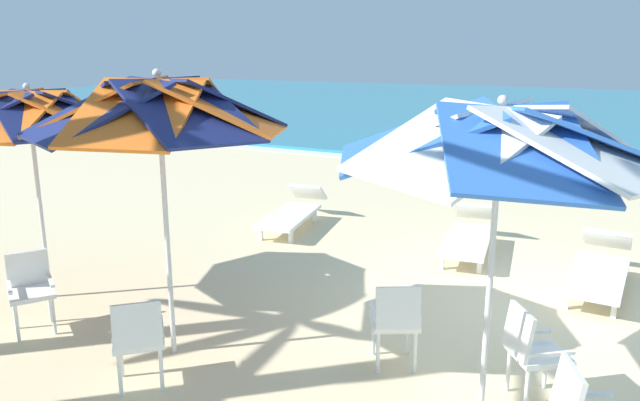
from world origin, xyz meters
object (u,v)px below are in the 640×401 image
(plastic_chair_2, at_px, (532,349))
(sun_lounger_0, at_px, (599,268))
(beach_umbrella_0, at_px, (500,139))
(plastic_chair_3, at_px, (138,337))
(plastic_chair_0, at_px, (396,319))
(sun_lounger_2, at_px, (293,211))
(sun_lounger_1, at_px, (468,235))
(beach_umbrella_1, at_px, (159,109))
(beach_umbrella_2, at_px, (30,113))
(plastic_chair_4, at_px, (30,286))

(plastic_chair_2, height_order, sun_lounger_0, plastic_chair_2)
(beach_umbrella_0, height_order, plastic_chair_3, beach_umbrella_0)
(plastic_chair_0, xyz_separation_m, sun_lounger_2, (-3.28, 3.65, -0.22))
(beach_umbrella_0, height_order, sun_lounger_1, beach_umbrella_0)
(beach_umbrella_1, relative_size, plastic_chair_3, 3.25)
(plastic_chair_3, bearing_deg, beach_umbrella_2, 157.78)
(beach_umbrella_2, distance_m, sun_lounger_0, 7.18)
(plastic_chair_0, height_order, sun_lounger_2, plastic_chair_0)
(plastic_chair_2, xyz_separation_m, sun_lounger_1, (-1.50, 3.72, -0.22))
(beach_umbrella_2, distance_m, sun_lounger_2, 4.64)
(beach_umbrella_1, bearing_deg, sun_lounger_0, 46.30)
(plastic_chair_0, bearing_deg, beach_umbrella_0, -21.19)
(plastic_chair_4, distance_m, sun_lounger_1, 5.95)
(beach_umbrella_1, bearing_deg, plastic_chair_0, 20.34)
(beach_umbrella_0, relative_size, beach_umbrella_1, 0.94)
(plastic_chair_2, relative_size, beach_umbrella_1, 0.31)
(plastic_chair_3, height_order, sun_lounger_2, plastic_chair_3)
(plastic_chair_0, height_order, plastic_chair_3, same)
(beach_umbrella_0, relative_size, sun_lounger_0, 1.22)
(beach_umbrella_0, xyz_separation_m, beach_umbrella_2, (-5.31, -0.04, -0.05))
(plastic_chair_4, height_order, sun_lounger_0, plastic_chair_4)
(beach_umbrella_0, relative_size, plastic_chair_0, 3.06)
(plastic_chair_3, height_order, beach_umbrella_2, beach_umbrella_2)
(plastic_chair_0, distance_m, plastic_chair_2, 1.24)
(sun_lounger_2, bearing_deg, sun_lounger_1, 1.19)
(plastic_chair_4, bearing_deg, plastic_chair_2, 12.09)
(plastic_chair_0, distance_m, sun_lounger_2, 4.91)
(plastic_chair_3, xyz_separation_m, sun_lounger_1, (1.62, 5.14, -0.22))
(beach_umbrella_0, bearing_deg, plastic_chair_4, -171.18)
(beach_umbrella_0, height_order, sun_lounger_0, beach_umbrella_0)
(plastic_chair_3, bearing_deg, beach_umbrella_1, 106.70)
(beach_umbrella_0, xyz_separation_m, plastic_chair_2, (0.32, 0.35, -1.82))
(plastic_chair_2, xyz_separation_m, plastic_chair_4, (-5.02, -1.08, 0.00))
(plastic_chair_0, xyz_separation_m, plastic_chair_4, (-3.78, -1.09, 0.00))
(plastic_chair_2, xyz_separation_m, beach_umbrella_1, (-3.32, -0.76, 1.95))
(beach_umbrella_1, relative_size, sun_lounger_0, 1.30)
(plastic_chair_3, bearing_deg, plastic_chair_0, 37.10)
(plastic_chair_3, bearing_deg, sun_lounger_0, 52.32)
(sun_lounger_0, height_order, sun_lounger_1, same)
(sun_lounger_0, bearing_deg, beach_umbrella_0, -100.95)
(plastic_chair_0, relative_size, beach_umbrella_2, 0.33)
(plastic_chair_4, height_order, sun_lounger_1, plastic_chair_4)
(sun_lounger_2, bearing_deg, beach_umbrella_1, -74.79)
(beach_umbrella_2, bearing_deg, beach_umbrella_0, 0.45)
(sun_lounger_0, xyz_separation_m, sun_lounger_1, (-1.84, 0.65, 0.00))
(beach_umbrella_1, xyz_separation_m, sun_lounger_2, (-1.20, 4.42, -2.16))
(beach_umbrella_1, bearing_deg, sun_lounger_2, 105.21)
(plastic_chair_2, distance_m, plastic_chair_4, 5.13)
(plastic_chair_4, relative_size, sun_lounger_2, 0.39)
(beach_umbrella_2, bearing_deg, sun_lounger_1, 44.84)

